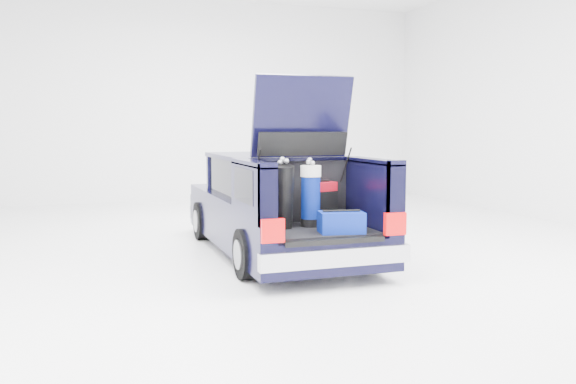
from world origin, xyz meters
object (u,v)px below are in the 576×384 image
object	(u,v)px
car	(275,207)
red_suitcase	(322,202)
blue_golf_bag	(311,195)
black_golf_bag	(283,197)
blue_duffel	(341,222)

from	to	relation	value
car	red_suitcase	world-z (taller)	car
car	red_suitcase	bearing A→B (deg)	-77.26
red_suitcase	car	bearing A→B (deg)	84.05
blue_golf_bag	black_golf_bag	bearing A→B (deg)	-176.87
car	black_golf_bag	distance (m)	1.57
red_suitcase	blue_golf_bag	bearing A→B (deg)	-156.94
red_suitcase	black_golf_bag	distance (m)	0.71
car	black_golf_bag	world-z (taller)	car
car	blue_golf_bag	size ratio (longest dim) A/B	5.42
car	blue_duffel	xyz separation A→B (m)	(0.19, -1.97, 0.05)
car	red_suitcase	distance (m)	1.24
black_golf_bag	blue_duffel	world-z (taller)	black_golf_bag
blue_golf_bag	blue_duffel	world-z (taller)	blue_golf_bag
red_suitcase	black_golf_bag	size ratio (longest dim) A/B	0.64
red_suitcase	blue_duffel	xyz separation A→B (m)	(-0.08, -0.78, -0.14)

